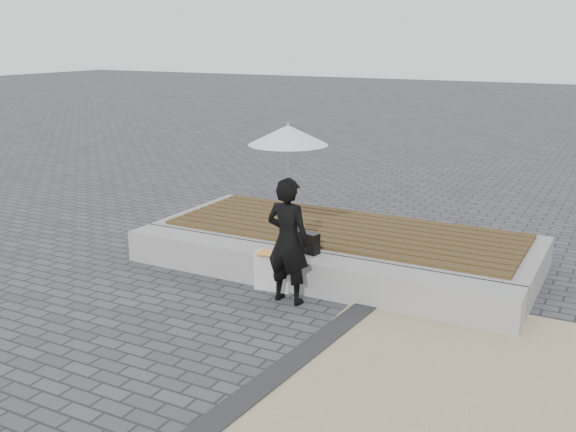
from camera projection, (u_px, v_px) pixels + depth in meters
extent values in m
plane|color=#47474C|center=(230.00, 340.00, 6.50)|extent=(80.00, 80.00, 0.00)
cube|color=#28282A|center=(271.00, 379.00, 5.73)|extent=(0.61, 5.20, 0.04)
cube|color=gray|center=(304.00, 272.00, 7.81)|extent=(5.00, 0.45, 0.40)
cube|color=#999A95|center=(344.00, 245.00, 8.83)|extent=(5.00, 2.00, 0.40)
imported|color=black|center=(288.00, 241.00, 7.28)|extent=(0.54, 0.37, 1.43)
cylinder|color=silver|center=(288.00, 184.00, 7.11)|extent=(0.02, 0.02, 0.86)
cone|color=silver|center=(288.00, 135.00, 6.97)|extent=(0.86, 0.86, 0.21)
sphere|color=silver|center=(288.00, 124.00, 6.93)|extent=(0.03, 0.03, 0.03)
cube|color=black|center=(305.00, 242.00, 7.86)|extent=(0.38, 0.21, 0.25)
cube|color=silver|center=(274.00, 271.00, 7.76)|extent=(0.46, 0.23, 0.46)
cube|color=#F92E24|center=(272.00, 253.00, 7.66)|extent=(0.36, 0.29, 0.01)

